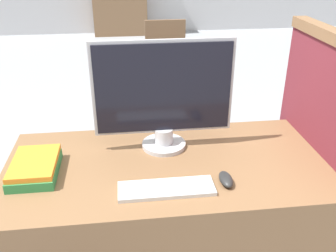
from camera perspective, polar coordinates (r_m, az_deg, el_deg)
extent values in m
cube|color=brown|center=(1.87, -0.23, -15.77)|extent=(1.39, 0.71, 0.78)
cube|color=maroon|center=(1.96, 21.26, -6.94)|extent=(0.05, 0.79, 1.26)
cylinder|color=#B7B7BC|center=(1.76, -0.64, -2.83)|extent=(0.20, 0.20, 0.02)
cylinder|color=#B7B7BC|center=(1.74, -0.65, -1.50)|extent=(0.09, 0.09, 0.07)
cube|color=#B7B7BC|center=(1.64, -0.71, 5.85)|extent=(0.62, 0.01, 0.43)
cube|color=black|center=(1.64, -0.69, 5.79)|extent=(0.60, 0.02, 0.40)
cube|color=silver|center=(1.47, -0.25, -9.53)|extent=(0.37, 0.12, 0.02)
ellipsoid|color=#262626|center=(1.52, 8.81, -8.01)|extent=(0.05, 0.11, 0.03)
cube|color=#2D7F42|center=(1.65, -19.57, -6.31)|extent=(0.18, 0.27, 0.04)
cube|color=orange|center=(1.64, -19.71, -5.29)|extent=(0.18, 0.26, 0.02)
cylinder|color=brown|center=(3.95, -2.48, 4.76)|extent=(0.04, 0.04, 0.39)
cylinder|color=brown|center=(4.00, 2.97, 5.01)|extent=(0.04, 0.04, 0.39)
cylinder|color=brown|center=(4.31, -2.91, 6.60)|extent=(0.04, 0.04, 0.39)
cylinder|color=brown|center=(4.35, 2.12, 6.82)|extent=(0.04, 0.04, 0.39)
cube|color=brown|center=(4.08, -0.08, 8.71)|extent=(0.44, 0.44, 0.05)
cube|color=brown|center=(4.20, -0.42, 12.82)|extent=(0.44, 0.04, 0.46)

